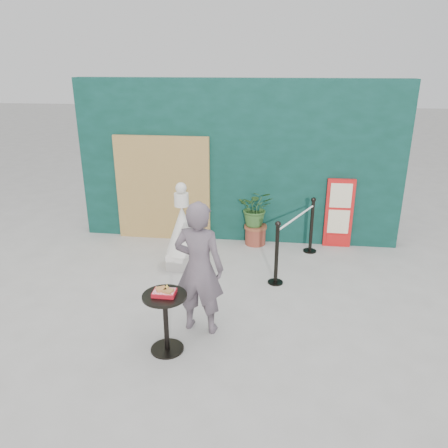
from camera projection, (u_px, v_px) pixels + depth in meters
ground at (212, 327)px, 5.72m from camera, size 60.00×60.00×0.00m
back_wall at (238, 163)px, 8.12m from camera, size 6.00×0.30×3.00m
bamboo_fence at (163, 189)px, 8.27m from camera, size 1.80×0.08×2.00m
woman at (199, 268)px, 5.40m from camera, size 0.69×0.51×1.74m
menu_board at (339, 213)px, 8.00m from camera, size 0.50×0.07×1.30m
statue at (183, 233)px, 7.23m from camera, size 0.57×0.57×1.46m
cafe_table at (165, 314)px, 5.10m from camera, size 0.52×0.52×0.75m
food_basket at (165, 292)px, 5.00m from camera, size 0.26×0.19×0.11m
planter at (256, 213)px, 8.11m from camera, size 0.63×0.55×1.08m
stanchion_barrier at (295, 239)px, 7.26m from camera, size 0.84×1.54×1.03m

